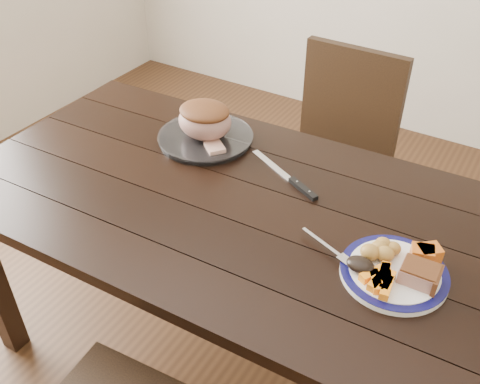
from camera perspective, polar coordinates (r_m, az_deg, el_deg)
The scene contains 15 objects.
ground at distance 2.14m, azimuth -1.61°, elevation -16.40°, with size 4.00×4.00×0.00m, color #472B16.
dining_table at distance 1.66m, azimuth -2.00°, elevation -2.72°, with size 1.63×0.96×0.75m.
chair_far at distance 2.25m, azimuth 10.09°, elevation 4.32°, with size 0.43×0.44×0.93m.
dinner_plate at distance 1.39m, azimuth 16.07°, elevation -8.32°, with size 0.27×0.27×0.02m, color white.
plate_rim at distance 1.39m, azimuth 16.13°, elevation -8.07°, with size 0.27×0.27×0.02m, color #0E0D43.
serving_platter at distance 1.85m, azimuth -3.69°, elevation 5.72°, with size 0.32×0.32×0.02m, color white.
pork_slice at distance 1.36m, azimuth 18.58°, elevation -8.33°, with size 0.09×0.07×0.04m, color #AD7769.
roasted_potatoes at distance 1.40m, azimuth 14.79°, elevation -5.98°, with size 0.09×0.09×0.04m.
carrot_batons at distance 1.34m, azimuth 14.83°, elevation -8.99°, with size 0.09×0.11×0.02m.
pumpkin_wedges at distance 1.42m, azimuth 19.18°, elevation -6.21°, with size 0.08×0.08×0.04m.
dark_mushroom at distance 1.35m, azimuth 12.72°, elevation -7.57°, with size 0.07×0.05×0.03m, color black.
fork at distance 1.40m, azimuth 9.66°, elevation -6.06°, with size 0.17×0.08×0.00m.
roast_joint at distance 1.81m, azimuth -3.77°, elevation 7.58°, with size 0.19×0.16×0.12m, color #AA7568.
cut_slice at distance 1.76m, azimuth -2.71°, elevation 4.74°, with size 0.07×0.06×0.02m, color tan.
carving_knife at distance 1.64m, azimuth 5.88°, elevation 1.02°, with size 0.30×0.16×0.01m.
Camera 1 is at (0.72, -1.05, 1.72)m, focal length 40.00 mm.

